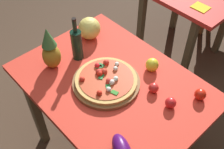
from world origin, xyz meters
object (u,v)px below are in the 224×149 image
object	(u,v)px
melon	(89,28)
tomato_by_bottle	(200,94)
pizza_board	(106,82)
bell_pepper	(152,65)
pineapple_left	(50,50)
wine_bottle	(77,44)
background_table	(188,1)
napkin_folded	(201,7)
tomato_near_board	(154,88)
pizza	(106,79)
tomato_beside_pepper	(171,103)
display_table	(112,91)

from	to	relation	value
melon	tomato_by_bottle	bearing A→B (deg)	7.35
pizza_board	bell_pepper	distance (m)	0.33
pineapple_left	melon	size ratio (longest dim) A/B	1.92
wine_bottle	melon	size ratio (longest dim) A/B	1.99
tomato_by_bottle	pineapple_left	bearing A→B (deg)	-149.46
wine_bottle	pineapple_left	xyz separation A→B (m)	(-0.05, -0.18, 0.02)
background_table	pineapple_left	world-z (taller)	pineapple_left
pizza_board	napkin_folded	xyz separation A→B (m)	(-0.10, 1.17, -0.01)
tomato_near_board	wine_bottle	bearing A→B (deg)	-164.87
melon	napkin_folded	bearing A→B (deg)	70.37
tomato_by_bottle	background_table	bearing A→B (deg)	128.62
bell_pepper	tomato_near_board	xyz separation A→B (m)	(0.13, -0.14, -0.01)
background_table	pizza	bearing A→B (deg)	-76.21
pineapple_left	tomato_beside_pepper	xyz separation A→B (m)	(0.76, 0.32, -0.11)
tomato_near_board	tomato_by_bottle	bearing A→B (deg)	36.10
pizza_board	tomato_near_board	bearing A→B (deg)	35.26
pizza_board	melon	distance (m)	0.49
tomato_beside_pepper	napkin_folded	bearing A→B (deg)	115.70
pizza_board	pizza	bearing A→B (deg)	168.40
melon	napkin_folded	distance (m)	1.01
wine_bottle	napkin_folded	distance (m)	1.18
pizza_board	pizza	world-z (taller)	pizza
melon	bell_pepper	size ratio (longest dim) A/B	1.72
display_table	napkin_folded	xyz separation A→B (m)	(-0.11, 1.14, 0.09)
tomato_beside_pepper	tomato_near_board	world-z (taller)	tomato_beside_pepper
display_table	melon	distance (m)	0.52
bell_pepper	tomato_by_bottle	size ratio (longest dim) A/B	1.33
pizza_board	pizza	distance (m)	0.03
tomato_by_bottle	napkin_folded	distance (m)	1.01
background_table	melon	distance (m)	1.16
tomato_near_board	bell_pepper	bearing A→B (deg)	134.79
display_table	tomato_by_bottle	world-z (taller)	tomato_by_bottle
tomato_by_bottle	napkin_folded	size ratio (longest dim) A/B	0.51
pizza_board	napkin_folded	world-z (taller)	pizza_board
background_table	tomato_near_board	size ratio (longest dim) A/B	14.41
pizza_board	tomato_by_bottle	xyz separation A→B (m)	(0.47, 0.34, 0.02)
pizza	tomato_near_board	bearing A→B (deg)	34.76
pineapple_left	napkin_folded	xyz separation A→B (m)	(0.27, 1.33, -0.14)
pizza	tomato_beside_pepper	xyz separation A→B (m)	(0.40, 0.16, -0.01)
display_table	bell_pepper	distance (m)	0.32
pizza	pineapple_left	world-z (taller)	pineapple_left
pineapple_left	melon	world-z (taller)	pineapple_left
pizza_board	pineapple_left	distance (m)	0.42
pineapple_left	tomato_beside_pepper	world-z (taller)	pineapple_left
tomato_by_bottle	tomato_beside_pepper	size ratio (longest dim) A/B	1.07
tomato_by_bottle	tomato_near_board	distance (m)	0.28
pizza	melon	size ratio (longest dim) A/B	2.40
pizza	napkin_folded	bearing A→B (deg)	94.48
melon	bell_pepper	xyz separation A→B (m)	(0.55, 0.09, -0.04)
pizza_board	tomato_near_board	distance (m)	0.30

